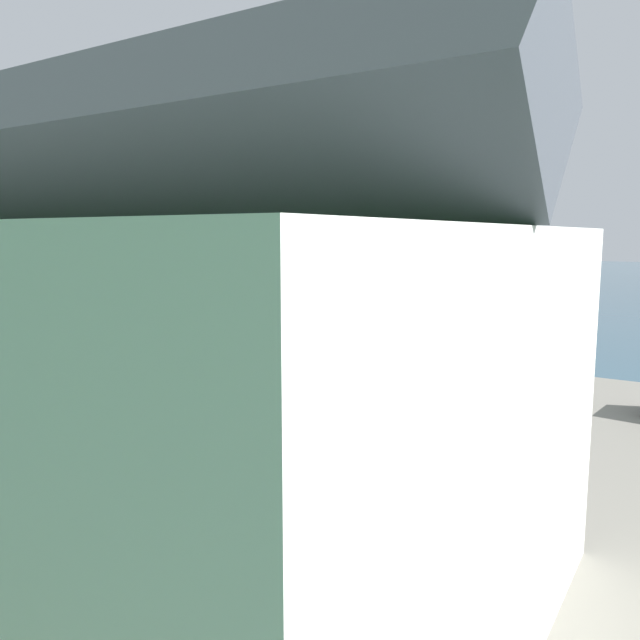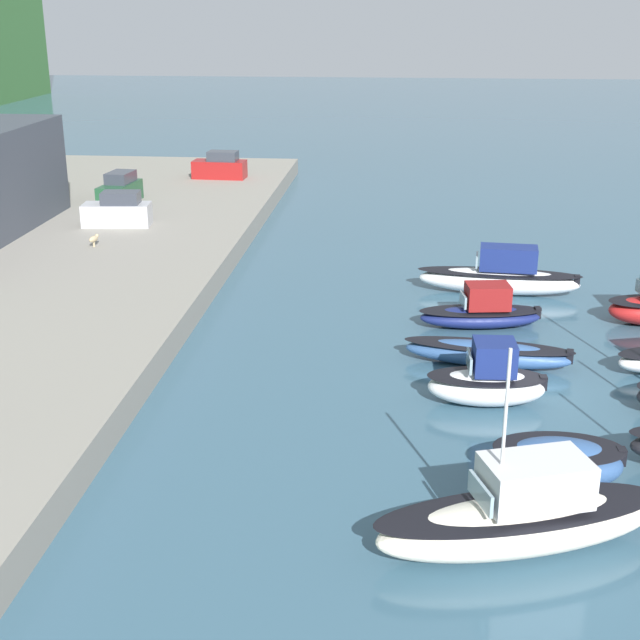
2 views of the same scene
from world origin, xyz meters
name	(u,v)px [view 1 (image 1 of 2)]	position (x,y,z in m)	size (l,w,h in m)	color
ground_plane	(327,327)	(0.00, 0.00, 0.00)	(320.00, 320.00, 0.00)	#385B70
harbor_clubhouse	(100,378)	(-17.89, 37.50, 5.04)	(17.28, 10.73, 10.12)	white
moored_boat_0	(440,327)	(-10.86, 1.15, 1.02)	(4.95, 8.78, 6.13)	white
moored_boat_1	(405,323)	(-7.14, -0.47, 0.80)	(2.56, 4.27, 1.52)	#33568E
moored_boat_2	(331,319)	(-1.16, 1.27, 0.93)	(2.29, 4.65, 2.55)	white
moored_boat_3	(295,319)	(2.73, 0.91, 0.56)	(2.70, 7.34, 1.05)	#33568E
moored_boat_4	(253,313)	(7.58, 0.83, 0.74)	(2.75, 6.07, 2.11)	navy
moored_boat_5	(219,306)	(12.89, -0.52, 0.95)	(2.71, 8.71, 2.59)	white
moored_boat_6	(472,319)	(-10.83, -6.19, 0.75)	(2.20, 5.65, 7.67)	red
moored_boat_7	(423,311)	(-5.80, -7.27, 1.00)	(2.43, 8.59, 6.65)	black
moored_boat_8	(371,312)	(-0.79, -6.67, 0.68)	(3.72, 5.59, 7.69)	black
moored_boat_9	(340,308)	(2.82, -6.87, 0.79)	(3.06, 5.46, 2.23)	white
moored_boat_10	(293,302)	(8.81, -7.43, 0.94)	(2.71, 4.59, 2.57)	red
parked_car_1	(249,356)	(-9.75, 22.73, 2.21)	(2.31, 4.39, 2.16)	black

